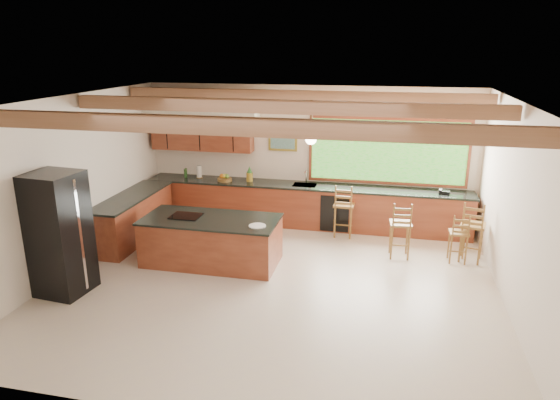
# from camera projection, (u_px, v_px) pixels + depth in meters

# --- Properties ---
(ground) EXTENTS (7.20, 7.20, 0.00)m
(ground) POSITION_uv_depth(u_px,v_px,m) (274.00, 284.00, 8.30)
(ground) COLOR beige
(ground) RESTS_ON ground
(room_shell) EXTENTS (7.27, 6.54, 3.02)m
(room_shell) POSITION_uv_depth(u_px,v_px,m) (273.00, 145.00, 8.29)
(room_shell) COLOR beige
(room_shell) RESTS_ON ground
(counter_run) EXTENTS (7.12, 3.10, 1.26)m
(counter_run) POSITION_uv_depth(u_px,v_px,m) (264.00, 208.00, 10.68)
(counter_run) COLOR brown
(counter_run) RESTS_ON ground
(island) EXTENTS (2.43, 1.14, 0.87)m
(island) POSITION_uv_depth(u_px,v_px,m) (211.00, 240.00, 9.00)
(island) COLOR brown
(island) RESTS_ON ground
(refrigerator) EXTENTS (0.83, 0.81, 1.96)m
(refrigerator) POSITION_uv_depth(u_px,v_px,m) (59.00, 234.00, 7.77)
(refrigerator) COLOR black
(refrigerator) RESTS_ON ground
(bar_stool_a) EXTENTS (0.41, 0.41, 1.12)m
(bar_stool_a) POSITION_uv_depth(u_px,v_px,m) (344.00, 206.00, 10.14)
(bar_stool_a) COLOR olive
(bar_stool_a) RESTS_ON ground
(bar_stool_b) EXTENTS (0.42, 0.42, 1.09)m
(bar_stool_b) POSITION_uv_depth(u_px,v_px,m) (401.00, 225.00, 9.12)
(bar_stool_b) COLOR olive
(bar_stool_b) RESTS_ON ground
(bar_stool_c) EXTENTS (0.35, 0.35, 0.93)m
(bar_stool_c) POSITION_uv_depth(u_px,v_px,m) (459.00, 234.00, 8.95)
(bar_stool_c) COLOR olive
(bar_stool_c) RESTS_ON ground
(bar_stool_d) EXTENTS (0.50, 0.50, 1.15)m
(bar_stool_d) POSITION_uv_depth(u_px,v_px,m) (474.00, 227.00, 8.94)
(bar_stool_d) COLOR olive
(bar_stool_d) RESTS_ON ground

